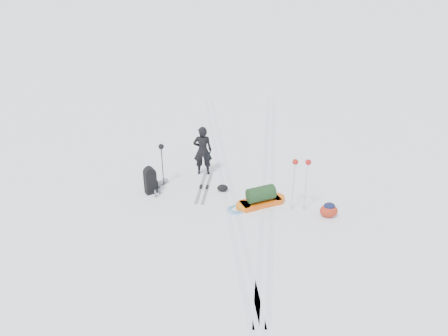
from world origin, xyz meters
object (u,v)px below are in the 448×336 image
(pulk_sled, at_px, (261,198))
(expedition_rucksack, at_px, (152,180))
(ski_poles_black, at_px, (161,152))
(skier, at_px, (203,151))

(pulk_sled, height_order, expedition_rucksack, expedition_rucksack)
(pulk_sled, xyz_separation_m, ski_poles_black, (-2.85, 1.25, 0.89))
(pulk_sled, relative_size, expedition_rucksack, 1.75)
(expedition_rucksack, bearing_deg, pulk_sled, -44.75)
(skier, relative_size, ski_poles_black, 1.19)
(skier, distance_m, expedition_rucksack, 1.91)
(skier, distance_m, pulk_sled, 2.60)
(skier, bearing_deg, expedition_rucksack, 37.82)
(skier, distance_m, ski_poles_black, 1.41)
(ski_poles_black, bearing_deg, expedition_rucksack, -101.27)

